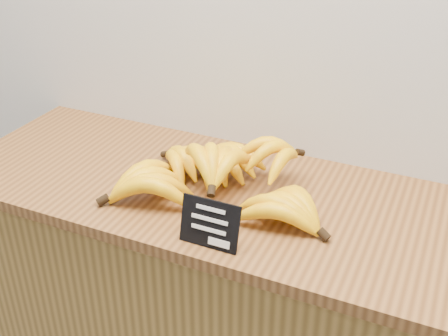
% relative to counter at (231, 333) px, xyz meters
% --- Properties ---
extents(counter, '(1.34, 0.50, 0.90)m').
position_rel_counter_xyz_m(counter, '(0.00, 0.00, 0.00)').
color(counter, olive).
rests_on(counter, ground).
extents(counter_top, '(1.46, 0.54, 0.03)m').
position_rel_counter_xyz_m(counter_top, '(0.00, 0.00, 0.47)').
color(counter_top, brown).
rests_on(counter_top, counter).
extents(chalkboard_sign, '(0.13, 0.03, 0.10)m').
position_rel_counter_xyz_m(chalkboard_sign, '(0.04, -0.21, 0.53)').
color(chalkboard_sign, black).
rests_on(chalkboard_sign, counter_top).
extents(banana_pile, '(0.56, 0.41, 0.12)m').
position_rel_counter_xyz_m(banana_pile, '(-0.03, -0.01, 0.53)').
color(banana_pile, yellow).
rests_on(banana_pile, counter_top).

